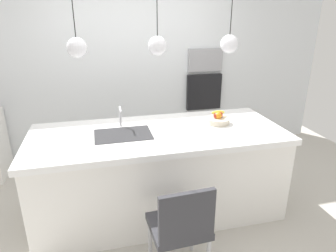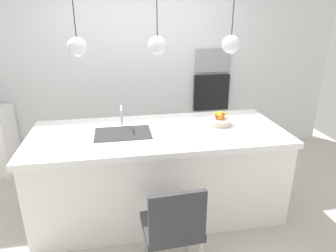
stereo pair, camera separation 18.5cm
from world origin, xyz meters
name	(u,v)px [view 1 (the left image)]	position (x,y,z in m)	size (l,w,h in m)	color
floor	(159,209)	(0.00, 0.00, 0.00)	(6.60, 6.60, 0.00)	#BCB7AD
back_wall	(135,69)	(0.00, 1.65, 1.30)	(6.00, 0.10, 2.60)	white
kitchen_island	(159,172)	(0.00, 0.00, 0.47)	(2.59, 1.07, 0.94)	white
sink_basin	(123,135)	(-0.36, 0.00, 0.94)	(0.56, 0.40, 0.02)	#2D2D30
faucet	(120,114)	(-0.36, 0.21, 1.08)	(0.02, 0.17, 0.22)	silver
fruit_bowl	(218,119)	(0.68, 0.09, 0.99)	(0.25, 0.25, 0.14)	beige
microwave	(205,60)	(1.07, 1.58, 1.41)	(0.54, 0.08, 0.34)	#9E9EA3
oven	(204,92)	(1.07, 1.58, 0.91)	(0.56, 0.08, 0.56)	black
chair_near	(181,226)	(-0.02, -0.94, 0.50)	(0.48, 0.44, 0.88)	#333338
pendant_light_left	(77,47)	(-0.72, 0.00, 1.79)	(0.18, 0.18, 0.78)	silver
pendant_light_center	(157,45)	(0.00, 0.00, 1.79)	(0.18, 0.18, 0.78)	silver
pendant_light_right	(229,44)	(0.72, 0.00, 1.79)	(0.18, 0.18, 0.78)	silver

